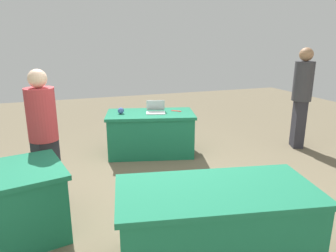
{
  "coord_description": "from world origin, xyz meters",
  "views": [
    {
      "loc": [
        1.14,
        3.66,
        1.98
      ],
      "look_at": [
        -0.12,
        0.03,
        0.9
      ],
      "focal_mm": 33.64,
      "sensor_mm": 36.0,
      "label": 1
    }
  ],
  "objects_px": {
    "person_attendee_standing": "(302,93)",
    "laptop_silver": "(156,111)",
    "table_mid_left": "(215,226)",
    "yarn_ball": "(121,111)",
    "table_foreground": "(151,133)",
    "person_presenter": "(43,131)",
    "scissors_red": "(176,111)"
  },
  "relations": [
    {
      "from": "table_foreground",
      "to": "laptop_silver",
      "type": "xyz_separation_m",
      "value": [
        -0.09,
        0.02,
        0.41
      ]
    },
    {
      "from": "person_presenter",
      "to": "table_foreground",
      "type": "bearing_deg",
      "value": -1.98
    },
    {
      "from": "person_presenter",
      "to": "yarn_ball",
      "type": "bearing_deg",
      "value": 10.11
    },
    {
      "from": "table_mid_left",
      "to": "scissors_red",
      "type": "distance_m",
      "value": 2.98
    },
    {
      "from": "person_attendee_standing",
      "to": "laptop_silver",
      "type": "height_order",
      "value": "person_attendee_standing"
    },
    {
      "from": "table_foreground",
      "to": "yarn_ball",
      "type": "bearing_deg",
      "value": -11.68
    },
    {
      "from": "table_foreground",
      "to": "person_attendee_standing",
      "type": "height_order",
      "value": "person_attendee_standing"
    },
    {
      "from": "table_foreground",
      "to": "table_mid_left",
      "type": "distance_m",
      "value": 2.91
    },
    {
      "from": "laptop_silver",
      "to": "scissors_red",
      "type": "xyz_separation_m",
      "value": [
        -0.38,
        0.0,
        -0.04
      ]
    },
    {
      "from": "scissors_red",
      "to": "person_attendee_standing",
      "type": "bearing_deg",
      "value": 27.13
    },
    {
      "from": "table_mid_left",
      "to": "yarn_ball",
      "type": "relative_size",
      "value": 17.38
    },
    {
      "from": "person_presenter",
      "to": "yarn_ball",
      "type": "relative_size",
      "value": 15.37
    },
    {
      "from": "laptop_silver",
      "to": "yarn_ball",
      "type": "xyz_separation_m",
      "value": [
        0.58,
        -0.12,
        0.01
      ]
    },
    {
      "from": "laptop_silver",
      "to": "table_mid_left",
      "type": "bearing_deg",
      "value": 99.78
    },
    {
      "from": "table_foreground",
      "to": "scissors_red",
      "type": "relative_size",
      "value": 9.12
    },
    {
      "from": "person_attendee_standing",
      "to": "laptop_silver",
      "type": "relative_size",
      "value": 4.71
    },
    {
      "from": "scissors_red",
      "to": "laptop_silver",
      "type": "bearing_deg",
      "value": -139.81
    },
    {
      "from": "table_foreground",
      "to": "scissors_red",
      "type": "xyz_separation_m",
      "value": [
        -0.47,
        0.03,
        0.37
      ]
    },
    {
      "from": "table_foreground",
      "to": "person_attendee_standing",
      "type": "xyz_separation_m",
      "value": [
        -2.69,
        0.56,
        0.65
      ]
    },
    {
      "from": "laptop_silver",
      "to": "person_presenter",
      "type": "bearing_deg",
      "value": 49.91
    },
    {
      "from": "table_mid_left",
      "to": "yarn_ball",
      "type": "distance_m",
      "value": 3.04
    },
    {
      "from": "person_attendee_standing",
      "to": "laptop_silver",
      "type": "xyz_separation_m",
      "value": [
        2.6,
        -0.54,
        -0.25
      ]
    },
    {
      "from": "person_presenter",
      "to": "yarn_ball",
      "type": "xyz_separation_m",
      "value": [
        -1.18,
        -1.29,
        -0.12
      ]
    },
    {
      "from": "person_presenter",
      "to": "scissors_red",
      "type": "relative_size",
      "value": 9.11
    },
    {
      "from": "scissors_red",
      "to": "table_foreground",
      "type": "bearing_deg",
      "value": -142.55
    },
    {
      "from": "table_mid_left",
      "to": "table_foreground",
      "type": "bearing_deg",
      "value": -94.8
    },
    {
      "from": "table_mid_left",
      "to": "person_presenter",
      "type": "height_order",
      "value": "person_presenter"
    },
    {
      "from": "table_mid_left",
      "to": "laptop_silver",
      "type": "height_order",
      "value": "laptop_silver"
    },
    {
      "from": "yarn_ball",
      "to": "scissors_red",
      "type": "bearing_deg",
      "value": 172.42
    },
    {
      "from": "table_mid_left",
      "to": "person_attendee_standing",
      "type": "relative_size",
      "value": 1.02
    },
    {
      "from": "person_attendee_standing",
      "to": "yarn_ball",
      "type": "xyz_separation_m",
      "value": [
        3.18,
        -0.66,
        -0.24
      ]
    },
    {
      "from": "laptop_silver",
      "to": "table_foreground",
      "type": "bearing_deg",
      "value": 1.86
    }
  ]
}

